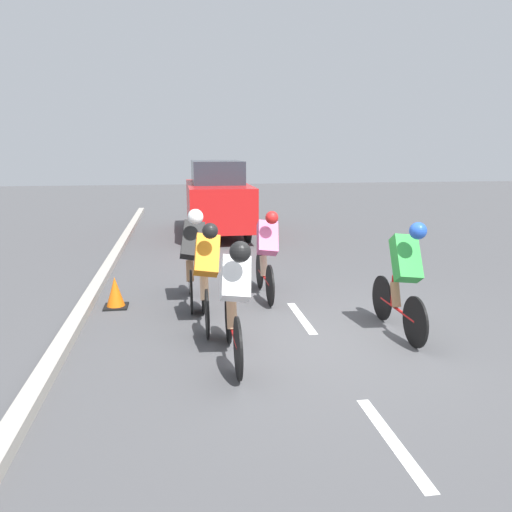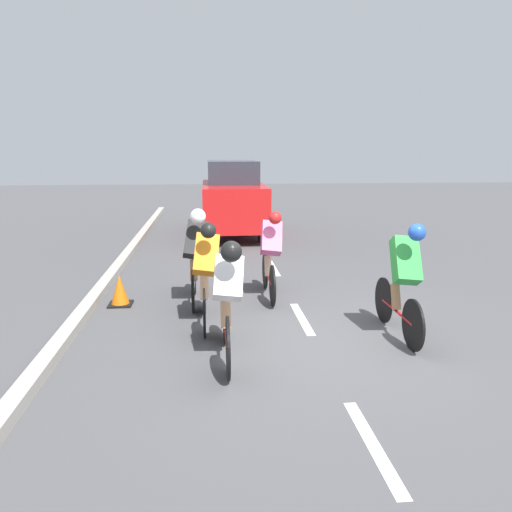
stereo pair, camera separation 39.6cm
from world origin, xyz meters
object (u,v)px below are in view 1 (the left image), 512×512
at_px(cyclist_black, 192,254).
at_px(support_car, 218,198).
at_px(cyclist_pink, 266,252).
at_px(cyclist_green, 404,275).
at_px(cyclist_orange, 206,272).
at_px(cyclist_white, 235,298).
at_px(traffic_cone, 115,293).

relative_size(cyclist_black, support_car, 0.39).
height_order(cyclist_pink, cyclist_green, cyclist_green).
relative_size(cyclist_green, support_car, 0.39).
height_order(cyclist_orange, cyclist_white, cyclist_orange).
bearing_deg(cyclist_green, cyclist_orange, -15.59).
bearing_deg(cyclist_orange, cyclist_pink, -130.63).
bearing_deg(cyclist_white, traffic_cone, -55.00).
bearing_deg(cyclist_black, traffic_cone, -1.61).
relative_size(cyclist_black, traffic_cone, 3.48).
bearing_deg(support_car, cyclist_pink, 92.52).
xyz_separation_m(cyclist_pink, traffic_cone, (2.42, 0.17, -0.54)).
bearing_deg(cyclist_black, cyclist_green, 147.28).
bearing_deg(support_car, traffic_cone, 72.27).
distance_m(cyclist_green, traffic_cone, 4.32).
bearing_deg(traffic_cone, cyclist_green, 155.63).
xyz_separation_m(cyclist_black, traffic_cone, (1.20, -0.03, -0.59)).
distance_m(cyclist_green, cyclist_orange, 2.63).
relative_size(cyclist_white, traffic_cone, 3.54).
bearing_deg(cyclist_orange, cyclist_white, 101.36).
bearing_deg(cyclist_black, cyclist_orange, 99.08).
height_order(cyclist_pink, cyclist_orange, cyclist_orange).
xyz_separation_m(cyclist_pink, support_car, (0.29, -6.50, 0.29)).
height_order(cyclist_green, cyclist_black, cyclist_black).
bearing_deg(cyclist_green, cyclist_black, -32.72).
bearing_deg(traffic_cone, support_car, -107.73).
distance_m(cyclist_pink, cyclist_black, 1.24).
relative_size(cyclist_pink, cyclist_black, 0.99).
xyz_separation_m(cyclist_pink, cyclist_black, (1.22, 0.20, 0.06)).
xyz_separation_m(cyclist_orange, cyclist_white, (-0.25, 1.25, -0.00)).
distance_m(cyclist_pink, cyclist_white, 2.61).
bearing_deg(traffic_cone, cyclist_pink, -176.00).
height_order(cyclist_green, traffic_cone, cyclist_green).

